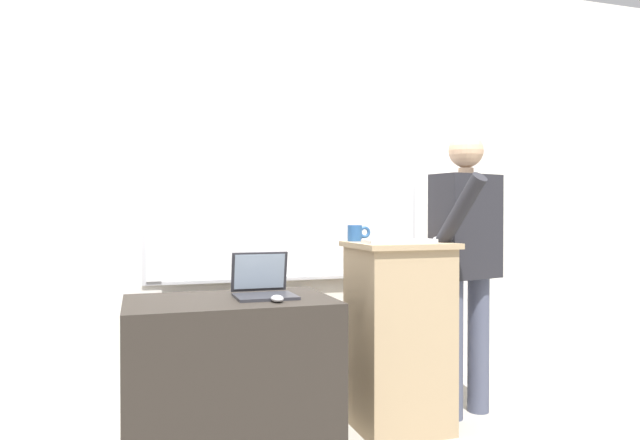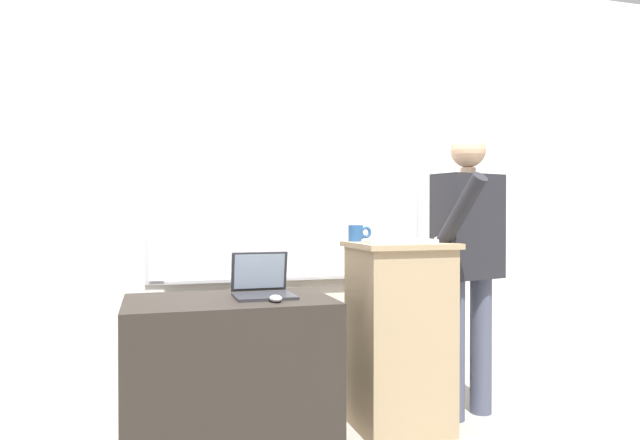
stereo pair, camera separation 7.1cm
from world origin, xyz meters
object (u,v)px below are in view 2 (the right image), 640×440
object	(u,v)px
wireless_keyboard	(400,241)
computer_mouse_by_laptop	(276,298)
coffee_mug	(357,233)
lectern_podium	(399,335)
side_desk	(229,375)
person_presenter	(468,253)
computer_mouse_by_keyboard	(440,239)
laptop	(262,285)

from	to	relation	value
wireless_keyboard	computer_mouse_by_laptop	world-z (taller)	wireless_keyboard
coffee_mug	lectern_podium	bearing A→B (deg)	-43.21
computer_mouse_by_laptop	side_desk	bearing A→B (deg)	138.66
person_presenter	computer_mouse_by_keyboard	bearing A→B (deg)	-167.95
laptop	coffee_mug	bearing A→B (deg)	16.84
wireless_keyboard	coffee_mug	bearing A→B (deg)	124.24
lectern_podium	computer_mouse_by_laptop	bearing A→B (deg)	-164.02
computer_mouse_by_laptop	coffee_mug	bearing A→B (deg)	34.82
person_presenter	computer_mouse_by_laptop	size ratio (longest dim) A/B	16.89
side_desk	wireless_keyboard	bearing A→B (deg)	-1.56
laptop	computer_mouse_by_laptop	xyz separation A→B (m)	(0.03, -0.21, -0.04)
laptop	wireless_keyboard	world-z (taller)	wireless_keyboard
computer_mouse_by_laptop	computer_mouse_by_keyboard	size ratio (longest dim) A/B	1.00
wireless_keyboard	side_desk	bearing A→B (deg)	178.44
laptop	wireless_keyboard	size ratio (longest dim) A/B	0.76
side_desk	coffee_mug	size ratio (longest dim) A/B	7.35
computer_mouse_by_laptop	computer_mouse_by_keyboard	distance (m)	1.02
lectern_podium	person_presenter	xyz separation A→B (m)	(0.47, 0.06, 0.45)
computer_mouse_by_laptop	laptop	bearing A→B (deg)	96.90
computer_mouse_by_laptop	computer_mouse_by_keyboard	bearing A→B (deg)	8.68
wireless_keyboard	computer_mouse_by_keyboard	bearing A→B (deg)	-1.16
person_presenter	wireless_keyboard	size ratio (longest dim) A/B	4.23
computer_mouse_by_keyboard	coffee_mug	distance (m)	0.48
wireless_keyboard	computer_mouse_by_keyboard	size ratio (longest dim) A/B	3.99
laptop	wireless_keyboard	bearing A→B (deg)	-4.60
person_presenter	coffee_mug	xyz separation A→B (m)	(-0.66, 0.12, 0.12)
coffee_mug	computer_mouse_by_laptop	bearing A→B (deg)	-145.18
person_presenter	computer_mouse_by_keyboard	xyz separation A→B (m)	(-0.26, -0.13, 0.09)
computer_mouse_by_keyboard	coffee_mug	xyz separation A→B (m)	(-0.41, 0.24, 0.03)
lectern_podium	person_presenter	bearing A→B (deg)	7.27
person_presenter	side_desk	bearing A→B (deg)	169.35
wireless_keyboard	coffee_mug	xyz separation A→B (m)	(-0.16, 0.24, 0.04)
lectern_podium	laptop	size ratio (longest dim) A/B	3.45
coffee_mug	side_desk	bearing A→B (deg)	-164.42
laptop	coffee_mug	world-z (taller)	coffee_mug
computer_mouse_by_laptop	computer_mouse_by_keyboard	world-z (taller)	computer_mouse_by_keyboard
lectern_podium	wireless_keyboard	size ratio (longest dim) A/B	2.63
laptop	coffee_mug	distance (m)	0.67
wireless_keyboard	computer_mouse_by_laptop	size ratio (longest dim) A/B	3.99
lectern_podium	person_presenter	distance (m)	0.65
person_presenter	coffee_mug	size ratio (longest dim) A/B	12.08
person_presenter	lectern_podium	bearing A→B (deg)	172.72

